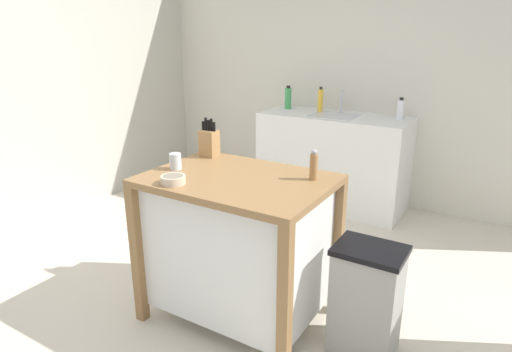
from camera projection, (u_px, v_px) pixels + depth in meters
ground_plane at (227, 330)px, 2.63m from camera, size 6.08×6.08×0.00m
wall_back at (374, 72)px, 4.28m from camera, size 4.81×0.10×2.60m
wall_left at (74, 73)px, 4.19m from camera, size 0.10×3.14×2.60m
kitchen_island at (238, 241)px, 2.62m from camera, size 1.04×0.74×0.91m
knife_block at (209, 142)px, 2.88m from camera, size 0.11×0.09×0.25m
bowl_stoneware_deep at (173, 179)px, 2.38m from camera, size 0.14×0.14×0.05m
drinking_cup at (175, 161)px, 2.62m from camera, size 0.07×0.07×0.10m
pepper_grinder at (314, 166)px, 2.43m from camera, size 0.04×0.04×0.17m
trash_bin at (366, 300)px, 2.38m from camera, size 0.36×0.28×0.63m
sink_counter at (333, 161)px, 4.38m from camera, size 1.41×0.60×0.91m
sink_faucet at (341, 102)px, 4.31m from camera, size 0.02×0.02×0.22m
bottle_dish_soap at (320, 100)px, 4.38m from camera, size 0.05×0.05×0.24m
bottle_hand_soap at (401, 109)px, 4.01m from camera, size 0.06×0.06×0.20m
bottle_spray_cleaner at (288, 98)px, 4.53m from camera, size 0.07×0.07×0.24m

